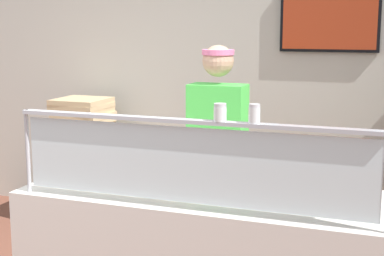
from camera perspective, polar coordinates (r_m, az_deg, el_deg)
shop_rear_unit at (r=5.35m, az=9.32°, el=4.20°), size 6.54×0.13×2.70m
sneeze_guard at (r=2.96m, az=-0.36°, el=-2.53°), size 1.97×0.06×0.47m
pizza_tray at (r=3.44m, az=-2.97°, el=-5.57°), size 0.43×0.43×0.04m
pizza_server at (r=3.41m, az=-3.01°, el=-5.31°), size 0.12×0.29×0.01m
parmesan_shaker at (r=2.87m, az=2.75°, el=1.43°), size 0.06×0.06×0.09m
pepper_flake_shaker at (r=2.82m, az=6.09°, el=1.28°), size 0.06×0.06×0.09m
worker_figure at (r=3.98m, az=2.52°, el=-2.82°), size 0.41×0.50×1.76m
prep_shelf at (r=5.72m, az=-10.41°, el=-4.76°), size 0.70×0.55×0.89m
pizza_box_stack at (r=5.59m, az=-10.60°, el=1.24°), size 0.49×0.47×0.32m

